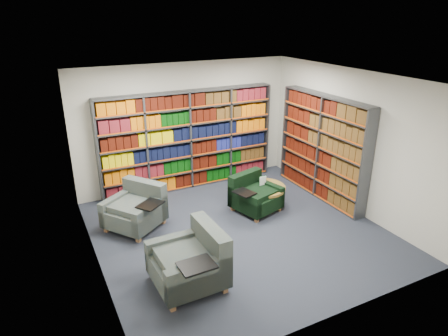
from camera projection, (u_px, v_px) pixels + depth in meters
name	position (u px, v px, depth m)	size (l,w,h in m)	color
room_shell	(240.00, 161.00, 6.88)	(5.02, 5.02, 2.82)	black
bookshelf_back	(189.00, 140.00, 8.93)	(4.00, 0.28, 2.20)	#47494F
bookshelf_right	(322.00, 148.00, 8.47)	(0.28, 2.50, 2.20)	#47494F
chair_teal_left	(137.00, 210.00, 7.48)	(1.26, 1.28, 0.83)	#061C36
chair_green_right	(253.00, 196.00, 8.10)	(1.07, 1.01, 0.74)	black
chair_teal_front	(194.00, 263.00, 5.86)	(1.00, 1.16, 0.89)	#061C36
coffee_table	(262.00, 191.00, 8.21)	(0.95, 0.95, 0.66)	brown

